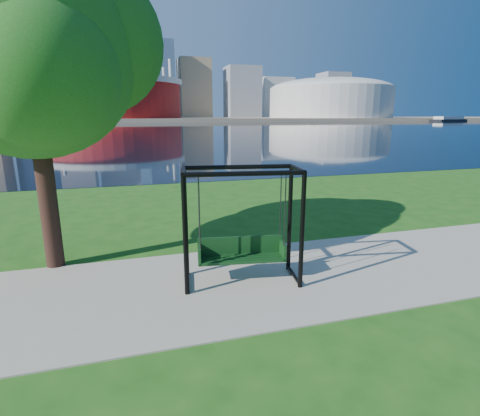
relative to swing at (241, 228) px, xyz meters
name	(u,v)px	position (x,y,z in m)	size (l,w,h in m)	color
ground	(252,271)	(0.40, 0.44, -1.19)	(900.00, 900.00, 0.00)	#1E5114
path	(260,279)	(0.40, -0.06, -1.18)	(120.00, 4.00, 0.03)	#9E937F
river	(137,128)	(0.40, 102.44, -1.18)	(900.00, 180.00, 0.02)	black
far_bank	(130,119)	(0.40, 306.44, -0.19)	(900.00, 228.00, 2.00)	#937F60
stadium	(112,97)	(-9.60, 235.44, 13.03)	(83.00, 83.00, 32.00)	maroon
arena	(330,97)	(135.40, 235.44, 14.68)	(84.00, 84.00, 26.56)	beige
skyline	(121,73)	(-3.87, 319.84, 34.70)	(392.00, 66.00, 96.50)	gray
swing	(241,228)	(0.00, 0.00, 0.00)	(2.54, 1.40, 2.47)	black
park_tree	(26,47)	(-4.05, 2.10, 3.68)	(5.65, 5.10, 7.02)	black
barge	(449,119)	(192.68, 187.48, 0.16)	(30.92, 16.13, 2.99)	black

